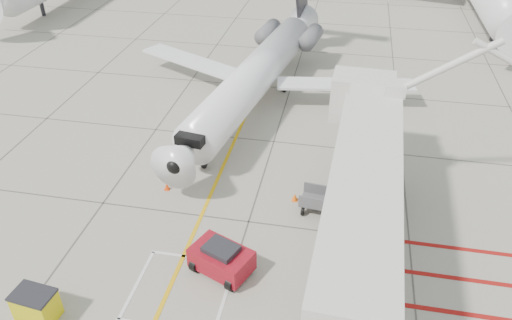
% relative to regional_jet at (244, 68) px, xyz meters
% --- Properties ---
extents(ground_plane, '(260.00, 260.00, 0.00)m').
position_rel_regional_jet_xyz_m(ground_plane, '(2.51, -14.86, -3.70)').
color(ground_plane, '#9F9889').
rests_on(ground_plane, ground).
extents(regional_jet, '(26.62, 31.45, 7.40)m').
position_rel_regional_jet_xyz_m(regional_jet, '(0.00, 0.00, 0.00)').
color(regional_jet, white).
rests_on(regional_jet, ground_plane).
extents(jet_bridge, '(9.81, 19.29, 7.56)m').
position_rel_regional_jet_xyz_m(jet_bridge, '(7.79, -13.76, 0.08)').
color(jet_bridge, silver).
rests_on(jet_bridge, ground_plane).
extents(pushback_tug, '(3.12, 2.58, 1.56)m').
position_rel_regional_jet_xyz_m(pushback_tug, '(2.01, -14.40, -2.92)').
color(pushback_tug, maroon).
rests_on(pushback_tug, ground_plane).
extents(spill_bin, '(1.72, 1.25, 1.40)m').
position_rel_regional_jet_xyz_m(spill_bin, '(-4.74, -18.34, -3.00)').
color(spill_bin, '#CDC30B').
rests_on(spill_bin, ground_plane).
extents(baggage_cart, '(2.23, 1.55, 1.33)m').
position_rel_regional_jet_xyz_m(baggage_cart, '(6.03, -9.34, -3.04)').
color(baggage_cart, '#525257').
rests_on(baggage_cart, ground_plane).
extents(ground_power_unit, '(2.18, 1.44, 1.62)m').
position_rel_regional_jet_xyz_m(ground_power_unit, '(8.15, -11.89, -2.89)').
color(ground_power_unit, '#BBBAB2').
rests_on(ground_power_unit, ground_plane).
extents(cone_nose, '(0.31, 0.31, 0.43)m').
position_rel_regional_jet_xyz_m(cone_nose, '(-2.52, -9.03, -3.48)').
color(cone_nose, '#EE3F0C').
rests_on(cone_nose, ground_plane).
extents(cone_side, '(0.32, 0.32, 0.45)m').
position_rel_regional_jet_xyz_m(cone_side, '(4.60, -8.64, -3.48)').
color(cone_side, '#FA600D').
rests_on(cone_side, ground_plane).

